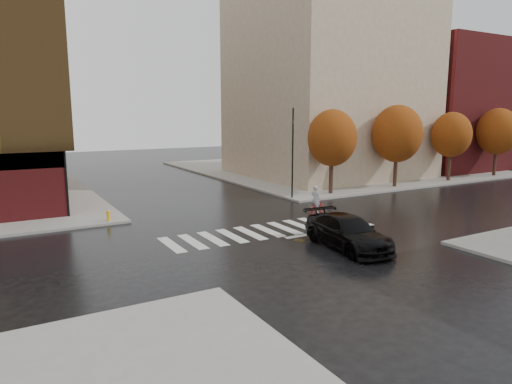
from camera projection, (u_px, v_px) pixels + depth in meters
ground at (272, 233)px, 24.54m from camera, size 120.00×120.00×0.00m
sidewalk_ne at (330, 168)px, 52.78m from camera, size 30.00×30.00×0.15m
crosswalk at (267, 230)px, 24.97m from camera, size 12.00×3.00×0.01m
building_ne_tan at (327, 85)px, 45.85m from camera, size 16.00×16.00×18.00m
building_ne_brick at (440, 106)px, 53.20m from camera, size 14.00×14.00×14.00m
tree_ne_a at (332, 138)px, 35.01m from camera, size 3.80×3.80×6.50m
tree_ne_b at (397, 134)px, 38.43m from camera, size 4.20×4.20×6.89m
tree_ne_c at (451, 135)px, 41.91m from camera, size 3.60×3.60×6.31m
tree_ne_d at (498, 131)px, 45.32m from camera, size 4.00×4.00×6.70m
sedan at (348, 232)px, 21.65m from camera, size 2.65×5.50×1.54m
cyclist at (316, 204)px, 28.95m from camera, size 1.73×1.07×1.86m
traffic_light_nw at (64, 151)px, 27.09m from camera, size 0.21×0.19×7.06m
traffic_light_ne at (293, 148)px, 33.26m from camera, size 0.19×0.20×6.57m
fire_hydrant at (108, 215)px, 26.48m from camera, size 0.23×0.23×0.64m
manhole at (299, 240)px, 23.00m from camera, size 0.64×0.64×0.01m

